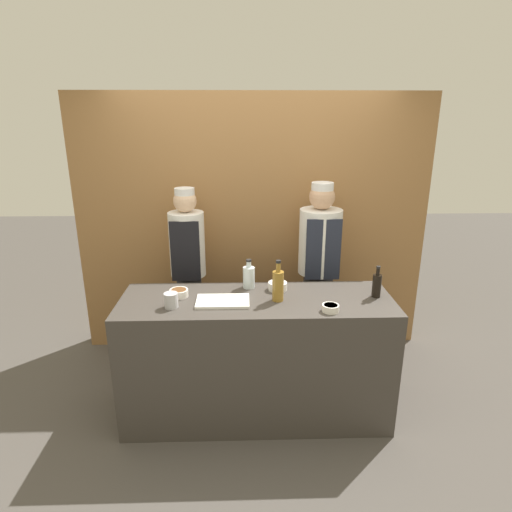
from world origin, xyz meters
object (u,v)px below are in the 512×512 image
at_px(bottle_vinegar, 278,285).
at_px(bottle_clear, 249,277).
at_px(bottle_soy, 377,285).
at_px(chef_left, 189,271).
at_px(sauce_bowl_orange, 331,308).
at_px(sauce_bowl_brown, 179,293).
at_px(chef_right, 319,269).
at_px(sauce_bowl_yellow, 278,286).
at_px(cup_steel, 171,300).
at_px(cutting_board, 223,301).

distance_m(bottle_vinegar, bottle_clear, 0.32).
height_order(bottle_soy, bottle_clear, bottle_soy).
relative_size(bottle_soy, chef_left, 0.14).
bearing_deg(bottle_clear, sauce_bowl_orange, -39.13).
xyz_separation_m(sauce_bowl_brown, chef_right, (1.13, 0.69, -0.08)).
distance_m(sauce_bowl_yellow, sauce_bowl_orange, 0.50).
height_order(bottle_vinegar, bottle_soy, bottle_vinegar).
relative_size(sauce_bowl_yellow, cup_steel, 1.36).
bearing_deg(chef_right, cup_steel, -143.04).
bearing_deg(sauce_bowl_yellow, chef_left, 141.61).
relative_size(cutting_board, chef_right, 0.22).
distance_m(sauce_bowl_yellow, chef_left, 0.95).
xyz_separation_m(bottle_vinegar, cup_steel, (-0.73, -0.09, -0.07)).
bearing_deg(bottle_soy, sauce_bowl_brown, 178.15).
bearing_deg(sauce_bowl_yellow, sauce_bowl_orange, -49.95).
bearing_deg(cup_steel, bottle_soy, 5.36).
bearing_deg(bottle_soy, bottle_clear, 167.35).
bearing_deg(bottle_clear, chef_right, 40.33).
relative_size(sauce_bowl_brown, sauce_bowl_orange, 1.17).
relative_size(bottle_clear, cup_steel, 2.16).
height_order(sauce_bowl_yellow, bottle_vinegar, bottle_vinegar).
xyz_separation_m(sauce_bowl_yellow, chef_right, (0.41, 0.59, -0.08)).
height_order(sauce_bowl_yellow, bottle_clear, bottle_clear).
relative_size(bottle_soy, cup_steel, 2.25).
bearing_deg(bottle_clear, bottle_soy, -12.65).
bearing_deg(cutting_board, cup_steel, -169.22).
xyz_separation_m(sauce_bowl_orange, cutting_board, (-0.72, 0.16, -0.02)).
bearing_deg(chef_right, sauce_bowl_brown, -148.61).
bearing_deg(sauce_bowl_brown, sauce_bowl_yellow, 8.39).
relative_size(sauce_bowl_yellow, bottle_soy, 0.60).
xyz_separation_m(sauce_bowl_brown, sauce_bowl_yellow, (0.72, 0.11, 0.00)).
relative_size(bottle_clear, chef_left, 0.14).
bearing_deg(cutting_board, bottle_vinegar, 4.02).
distance_m(cup_steel, chef_right, 1.46).
relative_size(sauce_bowl_orange, bottle_soy, 0.49).
bearing_deg(sauce_bowl_brown, cup_steel, -98.36).
bearing_deg(chef_left, bottle_soy, -27.16).
relative_size(sauce_bowl_brown, bottle_vinegar, 0.45).
distance_m(sauce_bowl_brown, bottle_clear, 0.53).
bearing_deg(sauce_bowl_yellow, bottle_soy, -12.29).
relative_size(sauce_bowl_brown, cutting_board, 0.36).
height_order(sauce_bowl_brown, sauce_bowl_orange, sauce_bowl_brown).
relative_size(sauce_bowl_orange, chef_right, 0.07).
bearing_deg(sauce_bowl_orange, cutting_board, 167.32).
distance_m(sauce_bowl_orange, bottle_soy, 0.45).
relative_size(sauce_bowl_brown, chef_left, 0.08).
distance_m(chef_left, chef_right, 1.15).
relative_size(sauce_bowl_yellow, bottle_clear, 0.63).
xyz_separation_m(cutting_board, chef_right, (0.81, 0.81, -0.06)).
height_order(bottle_vinegar, bottle_clear, bottle_vinegar).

